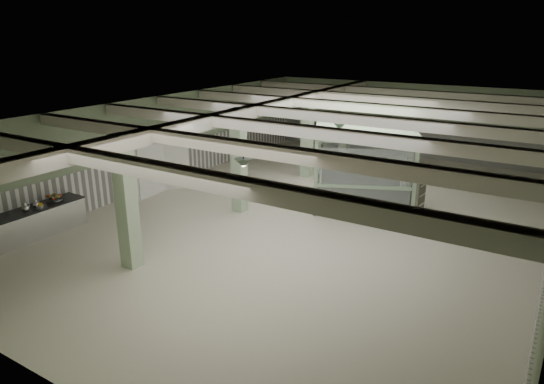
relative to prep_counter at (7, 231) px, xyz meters
The scene contains 30 objects.
floor 9.59m from the prep_counter, 46.95° to the left, with size 20.00×20.00×0.00m, color beige.
ceiling 10.08m from the prep_counter, 46.95° to the left, with size 14.00×20.00×0.02m, color silver.
wall_back 18.26m from the prep_counter, 68.96° to the left, with size 14.00×0.02×3.60m, color #92A584.
wall_front 7.32m from the prep_counter, 24.64° to the right, with size 14.00×0.02×3.60m, color #92A584.
wall_left 7.14m from the prep_counter, 93.76° to the left, with size 0.02×20.00×3.60m, color #92A584.
wainscot_left 7.02m from the prep_counter, 93.56° to the left, with size 0.05×19.90×1.50m, color white.
wainscot_back 18.19m from the prep_counter, 68.93° to the left, with size 13.90×0.05×1.50m, color white.
girder 8.59m from the prep_counter, 60.01° to the left, with size 0.45×19.90×0.40m, color beige.
beam_a 7.20m from the prep_counter, ahead, with size 13.90×0.35×0.32m, color beige.
beam_b 7.45m from the prep_counter, 17.00° to the left, with size 13.90×0.35×0.32m, color beige.
beam_c 8.47m from the prep_counter, 34.53° to the left, with size 13.90×0.35×0.32m, color beige.
beam_d 10.03m from the prep_counter, 46.95° to the left, with size 13.90×0.35×0.32m, color beige.
beam_e 11.91m from the prep_counter, 55.46° to the left, with size 13.90×0.35×0.32m, color beige.
beam_f 13.98m from the prep_counter, 61.41° to the left, with size 13.90×0.35×0.32m, color beige.
beam_g 16.18m from the prep_counter, 65.72° to the left, with size 13.90×0.35×0.32m, color beige.
column_a 4.37m from the prep_counter, 13.90° to the left, with size 0.42×0.42×3.60m, color #ABC7A0.
column_b 7.36m from the prep_counter, 56.05° to the left, with size 0.42×0.42×3.60m, color #ABC7A0.
column_c 11.79m from the prep_counter, 69.83° to the left, with size 0.42×0.42×3.60m, color #ABC7A0.
column_d 15.59m from the prep_counter, 74.93° to the left, with size 0.42×0.42×3.60m, color #ABC7A0.
pendant_front 7.76m from the prep_counter, 15.86° to the left, with size 0.44×0.44×0.22m, color #324334.
pendant_mid 10.61m from the prep_counter, 46.81° to the left, with size 0.44×0.44×0.22m, color #324334.
pendant_back 14.58m from the prep_counter, 60.61° to the left, with size 0.44×0.44×0.22m, color #324334.
prep_counter is the anchor object (origin of this frame).
pitcher_near 1.11m from the prep_counter, 83.65° to the left, with size 0.19×0.22×0.27m, color silver, non-canonical shape.
pitcher_far 0.83m from the prep_counter, 73.22° to the left, with size 0.21×0.25×0.31m, color silver, non-canonical shape.
veg_colander 1.72m from the prep_counter, 89.86° to the left, with size 0.50×0.50×0.23m, color #39393D, non-canonical shape.
orange_bowl 1.13m from the prep_counter, 80.99° to the left, with size 0.25×0.25×0.09m, color #B2B2B7.
walkin_cooler 6.05m from the prep_counter, 90.80° to the left, with size 1.11×2.54×2.33m.
guard_booth 11.60m from the prep_counter, 49.69° to the left, with size 4.35×4.07×2.80m.
filing_cabinet 12.71m from the prep_counter, 41.92° to the left, with size 0.43×0.62×1.34m, color #515244.
Camera 1 is at (6.85, -14.04, 5.98)m, focal length 32.00 mm.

